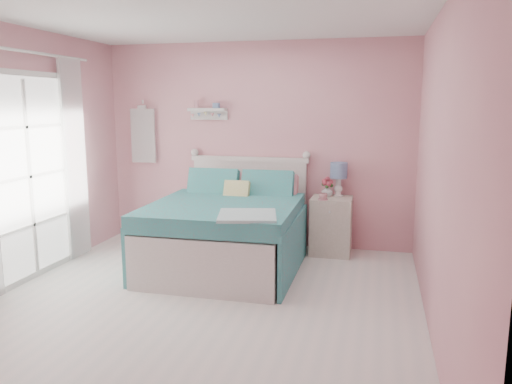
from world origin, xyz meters
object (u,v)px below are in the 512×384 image
at_px(nightstand, 331,226).
at_px(table_lamp, 339,173).
at_px(bed, 228,231).
at_px(teacup, 323,197).
at_px(vase, 327,191).

xyz_separation_m(nightstand, table_lamp, (0.06, 0.11, 0.64)).
bearing_deg(bed, teacup, 28.81).
distance_m(bed, teacup, 1.20).
bearing_deg(vase, bed, -142.28).
bearing_deg(teacup, table_lamp, 60.60).
bearing_deg(table_lamp, teacup, -119.40).
bearing_deg(vase, nightstand, -39.03).
distance_m(nightstand, vase, 0.43).
relative_size(bed, teacup, 19.75).
bearing_deg(vase, table_lamp, 24.00).
bearing_deg(table_lamp, vase, -156.00).
bearing_deg(teacup, nightstand, 61.29).
xyz_separation_m(table_lamp, teacup, (-0.15, -0.27, -0.25)).
bearing_deg(nightstand, teacup, -118.71).
bearing_deg(teacup, bed, -150.06).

